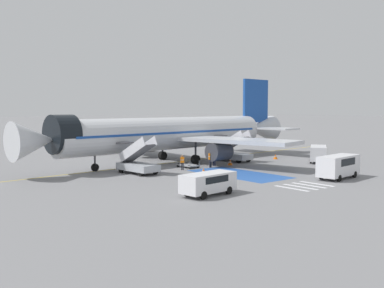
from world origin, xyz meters
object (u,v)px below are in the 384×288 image
(boarding_stairs_aft, at_px, (233,154))
(traffic_cone_0, at_px, (275,157))
(traffic_cone_2, at_px, (203,172))
(boarding_stairs_forward, at_px, (138,164))
(traffic_cone_1, at_px, (230,162))
(service_van_1, at_px, (318,153))
(service_van_2, at_px, (338,165))
(baggage_cart, at_px, (188,165))
(airliner, at_px, (173,133))
(ground_crew_0, at_px, (214,158))
(service_van_0, at_px, (208,182))
(ground_crew_1, at_px, (182,161))
(fuel_tanker, at_px, (129,139))
(ground_crew_2, at_px, (210,158))

(boarding_stairs_aft, distance_m, traffic_cone_0, 6.41)
(boarding_stairs_aft, height_order, traffic_cone_2, boarding_stairs_aft)
(boarding_stairs_forward, height_order, traffic_cone_2, boarding_stairs_forward)
(traffic_cone_1, relative_size, traffic_cone_2, 0.96)
(boarding_stairs_aft, height_order, service_van_1, boarding_stairs_aft)
(service_van_2, bearing_deg, baggage_cart, 15.27)
(airliner, distance_m, ground_crew_0, 6.56)
(boarding_stairs_aft, xyz_separation_m, ground_crew_0, (-4.74, -1.71, -0.05))
(service_van_0, bearing_deg, traffic_cone_2, -44.38)
(service_van_1, relative_size, traffic_cone_0, 8.00)
(traffic_cone_2, bearing_deg, ground_crew_0, 39.34)
(service_van_1, bearing_deg, ground_crew_1, -141.97)
(fuel_tanker, distance_m, ground_crew_2, 25.62)
(airliner, xyz_separation_m, service_van_1, (14.20, -11.42, -2.42))
(service_van_1, bearing_deg, traffic_cone_1, -150.31)
(service_van_0, relative_size, ground_crew_2, 2.60)
(traffic_cone_2, bearing_deg, ground_crew_1, 81.92)
(service_van_2, relative_size, ground_crew_0, 3.32)
(service_van_2, bearing_deg, service_van_1, -53.19)
(service_van_0, distance_m, traffic_cone_1, 18.73)
(airliner, relative_size, boarding_stairs_aft, 7.60)
(service_van_1, distance_m, traffic_cone_2, 18.12)
(ground_crew_1, relative_size, traffic_cone_0, 2.51)
(traffic_cone_0, xyz_separation_m, traffic_cone_1, (-9.01, -0.65, 0.00))
(airliner, relative_size, fuel_tanker, 4.27)
(service_van_2, height_order, ground_crew_1, service_van_2)
(traffic_cone_1, xyz_separation_m, traffic_cone_2, (-7.55, -3.92, 0.01))
(ground_crew_2, distance_m, traffic_cone_2, 5.76)
(service_van_1, bearing_deg, boarding_stairs_aft, -169.29)
(airliner, xyz_separation_m, service_van_2, (4.72, -20.36, -2.31))
(boarding_stairs_forward, relative_size, service_van_0, 1.10)
(service_van_0, distance_m, traffic_cone_2, 10.64)
(ground_crew_2, bearing_deg, airliner, 97.04)
(service_van_2, distance_m, ground_crew_2, 14.43)
(ground_crew_0, bearing_deg, boarding_stairs_aft, -118.93)
(service_van_1, xyz_separation_m, ground_crew_2, (-13.78, 4.83, -0.13))
(service_van_0, distance_m, ground_crew_0, 17.89)
(traffic_cone_1, bearing_deg, traffic_cone_0, 4.12)
(traffic_cone_0, xyz_separation_m, traffic_cone_2, (-16.55, -4.57, 0.02))
(boarding_stairs_aft, xyz_separation_m, fuel_tanker, (-1.70, 22.61, 0.74))
(traffic_cone_0, bearing_deg, ground_crew_1, -178.94)
(baggage_cart, bearing_deg, boarding_stairs_forward, 3.78)
(service_van_2, relative_size, traffic_cone_1, 8.25)
(traffic_cone_2, bearing_deg, traffic_cone_0, 15.43)
(airliner, relative_size, boarding_stairs_forward, 7.60)
(service_van_0, xyz_separation_m, traffic_cone_1, (14.18, 12.21, -0.74))
(service_van_0, relative_size, traffic_cone_1, 7.34)
(service_van_1, bearing_deg, ground_crew_0, -149.84)
(ground_crew_0, bearing_deg, traffic_cone_0, -139.35)
(airliner, bearing_deg, boarding_stairs_aft, -126.15)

